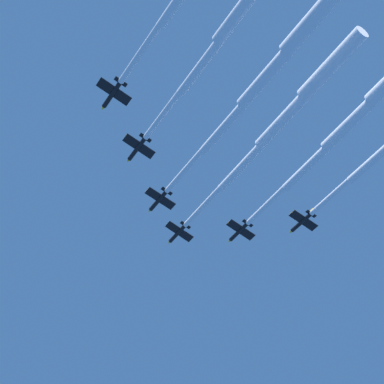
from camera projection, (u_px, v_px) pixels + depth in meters
jet_lead at (287, 115)px, 159.53m from camera, size 18.46×82.14×4.30m
jet_port_inner at (269, 72)px, 146.78m from camera, size 17.40×78.55×4.22m
jet_starboard_inner at (353, 119)px, 157.93m from camera, size 17.75×77.27×4.26m
jet_port_mid at (243, 5)px, 136.85m from camera, size 17.97×75.37×4.28m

